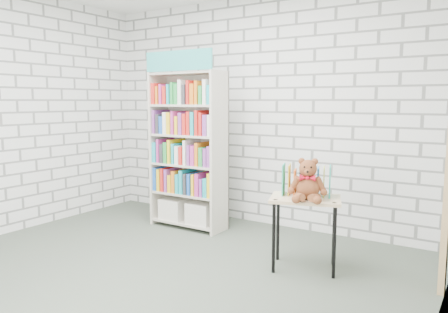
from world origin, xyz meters
The scene contains 6 objects.
ground centered at (0.00, 0.00, 0.00)m, with size 4.50×4.50×0.00m, color #434C40.
room_shell centered at (0.00, 0.00, 1.78)m, with size 4.52×4.02×2.81m.
bookshelf centered at (-0.62, 1.36, 0.96)m, with size 0.94×0.36×2.11m.
display_table centered at (1.09, 0.84, 0.57)m, with size 0.73×0.61×0.67m.
table_books centered at (1.06, 0.94, 0.80)m, with size 0.47×0.32×0.26m.
teddy_bear centered at (1.14, 0.76, 0.82)m, with size 0.34×0.33×0.37m.
Camera 1 is at (2.56, -2.81, 1.53)m, focal length 35.00 mm.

